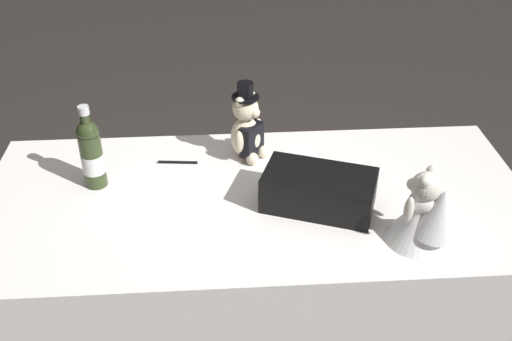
{
  "coord_description": "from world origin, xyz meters",
  "views": [
    {
      "loc": [
        -0.1,
        -1.51,
        1.83
      ],
      "look_at": [
        0.0,
        0.0,
        0.82
      ],
      "focal_mm": 41.23,
      "sensor_mm": 36.0,
      "label": 1
    }
  ],
  "objects_px": {
    "teddy_bear_groom": "(248,128)",
    "champagne_bottle": "(91,153)",
    "gift_case_black": "(319,190)",
    "signing_pen": "(176,162)",
    "teddy_bear_bride": "(426,213)"
  },
  "relations": [
    {
      "from": "teddy_bear_groom",
      "to": "champagne_bottle",
      "type": "relative_size",
      "value": 0.98
    },
    {
      "from": "teddy_bear_groom",
      "to": "gift_case_black",
      "type": "xyz_separation_m",
      "value": [
        0.2,
        -0.3,
        -0.05
      ]
    },
    {
      "from": "champagne_bottle",
      "to": "signing_pen",
      "type": "bearing_deg",
      "value": 23.08
    },
    {
      "from": "champagne_bottle",
      "to": "gift_case_black",
      "type": "relative_size",
      "value": 0.76
    },
    {
      "from": "teddy_bear_bride",
      "to": "gift_case_black",
      "type": "distance_m",
      "value": 0.33
    },
    {
      "from": "teddy_bear_bride",
      "to": "signing_pen",
      "type": "height_order",
      "value": "teddy_bear_bride"
    },
    {
      "from": "gift_case_black",
      "to": "signing_pen",
      "type": "bearing_deg",
      "value": 149.01
    },
    {
      "from": "champagne_bottle",
      "to": "signing_pen",
      "type": "height_order",
      "value": "champagne_bottle"
    },
    {
      "from": "champagne_bottle",
      "to": "gift_case_black",
      "type": "height_order",
      "value": "champagne_bottle"
    },
    {
      "from": "signing_pen",
      "to": "gift_case_black",
      "type": "relative_size",
      "value": 0.38
    },
    {
      "from": "signing_pen",
      "to": "gift_case_black",
      "type": "xyz_separation_m",
      "value": [
        0.45,
        -0.27,
        0.05
      ]
    },
    {
      "from": "teddy_bear_groom",
      "to": "teddy_bear_bride",
      "type": "height_order",
      "value": "teddy_bear_groom"
    },
    {
      "from": "champagne_bottle",
      "to": "gift_case_black",
      "type": "bearing_deg",
      "value": -13.01
    },
    {
      "from": "champagne_bottle",
      "to": "gift_case_black",
      "type": "xyz_separation_m",
      "value": [
        0.71,
        -0.16,
        -0.06
      ]
    },
    {
      "from": "signing_pen",
      "to": "gift_case_black",
      "type": "bearing_deg",
      "value": -30.99
    }
  ]
}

